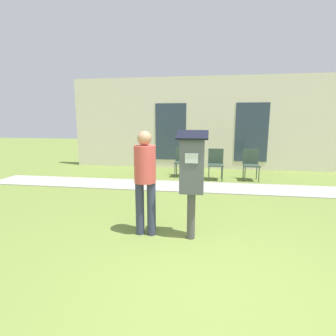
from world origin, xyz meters
The scene contains 8 objects.
ground_plane centered at (0.00, 0.00, 0.00)m, with size 40.00×40.00×0.00m, color olive.
sidewalk centered at (0.00, 4.16, 0.01)m, with size 12.00×1.10×0.02m.
building_facade centered at (0.00, 6.98, 1.60)m, with size 10.00×0.26×3.20m.
parking_meter centered at (-0.26, 1.15, 1.02)m, with size 0.44×0.31×1.59m.
person_standing centered at (-0.95, 1.19, 0.93)m, with size 0.32×0.32×1.58m.
outdoor_chair_left centered at (-0.83, 5.47, 0.53)m, with size 0.44×0.44×0.90m.
outdoor_chair_middle centered at (0.18, 5.18, 0.53)m, with size 0.44×0.44×0.90m.
outdoor_chair_right centered at (1.19, 5.26, 0.53)m, with size 0.44×0.44×0.90m.
Camera 1 is at (-0.03, -2.50, 1.74)m, focal length 28.00 mm.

